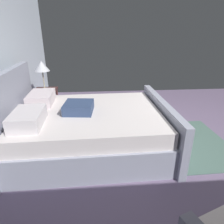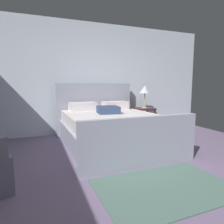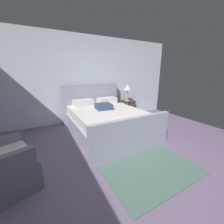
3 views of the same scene
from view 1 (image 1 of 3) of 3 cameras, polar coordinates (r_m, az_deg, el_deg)
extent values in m
cube|color=slate|center=(3.56, 21.89, -8.59)|extent=(6.09, 5.87, 0.02)
cube|color=#9B9EB1|center=(3.15, -5.97, -6.73)|extent=(1.76, 2.14, 0.40)
cube|color=#9B9EB1|center=(3.18, -26.41, -0.70)|extent=(1.83, 0.15, 1.21)
cube|color=#9B9EB1|center=(3.25, 13.61, -3.04)|extent=(1.83, 0.15, 0.73)
cube|color=silver|center=(3.01, -6.21, -1.59)|extent=(1.68, 2.08, 0.22)
cube|color=silver|center=(2.70, -22.80, -1.66)|extent=(0.57, 0.38, 0.18)
cube|color=silver|center=(3.39, -19.44, 3.68)|extent=(0.57, 0.38, 0.18)
cube|color=navy|center=(2.93, -9.43, 1.31)|extent=(0.44, 0.44, 0.14)
cube|color=#482826|center=(4.27, -18.48, 5.77)|extent=(0.44, 0.44, 0.04)
cube|color=#482826|center=(4.40, -17.84, 0.79)|extent=(0.40, 0.40, 0.02)
cylinder|color=#482826|center=(4.15, -16.00, 1.18)|extent=(0.04, 0.04, 0.56)
cylinder|color=#482826|center=(4.50, -15.13, 2.96)|extent=(0.04, 0.04, 0.56)
cylinder|color=#482826|center=(4.24, -21.03, 1.00)|extent=(0.04, 0.04, 0.56)
cylinder|color=#482826|center=(4.59, -19.80, 2.76)|extent=(0.04, 0.04, 0.56)
cylinder|color=#B7B293|center=(4.27, -18.53, 6.15)|extent=(0.16, 0.16, 0.02)
cylinder|color=#B7B293|center=(4.22, -18.85, 8.58)|extent=(0.02, 0.02, 0.35)
cone|color=silver|center=(4.17, -19.33, 12.23)|extent=(0.29, 0.29, 0.19)
cube|color=#4D6A60|center=(3.62, 22.47, -7.91)|extent=(1.55, 1.05, 0.01)
camera|label=2|loc=(3.69, 60.95, 1.55)|focal=31.63mm
camera|label=3|loc=(3.26, 62.99, 6.67)|focal=22.22mm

